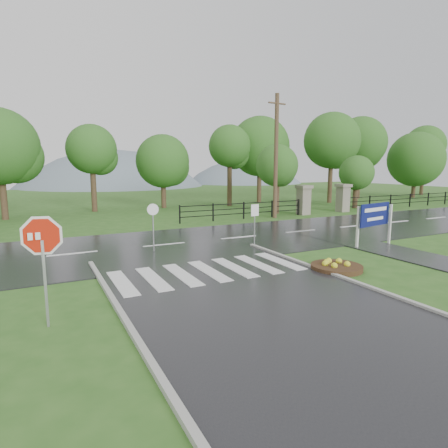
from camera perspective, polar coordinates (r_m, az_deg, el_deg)
ground at (r=9.19m, az=11.27°, el=-15.05°), size 120.00×120.00×0.00m
main_road at (r=17.76m, az=-9.09°, el=-3.26°), size 90.00×8.00×0.04m
walkway at (r=17.74m, az=25.06°, el=-4.01°), size 2.20×11.00×0.04m
crosswalk at (r=13.21m, az=-2.34°, el=-7.12°), size 6.50×2.80×0.02m
pillar_west at (r=29.13m, az=12.04°, el=3.71°), size 1.00×1.00×2.24m
pillar_east at (r=31.80m, az=17.67°, el=3.91°), size 1.00×1.00×2.24m
fence_west at (r=26.21m, az=3.03°, el=2.34°), size 9.58×0.08×1.20m
fence_east at (r=40.10m, az=28.68°, el=3.55°), size 20.58×0.08×1.20m
hills at (r=74.60m, az=-19.41°, el=-6.58°), size 102.00×48.00×48.00m
treeline at (r=31.40m, az=-15.26°, el=1.80°), size 83.20×5.20×10.00m
stop_sign at (r=9.35m, az=-25.95°, el=-2.99°), size 1.20×0.31×2.77m
estate_billboard at (r=18.57m, az=22.01°, el=1.04°), size 2.26×0.48×2.00m
flower_bed at (r=14.07m, az=16.78°, el=-6.18°), size 1.82×1.82×0.36m
reg_sign_small at (r=17.05m, az=4.71°, el=1.14°), size 0.44×0.09×1.97m
reg_sign_round at (r=16.22m, az=-10.75°, el=0.38°), size 0.49×0.10×2.11m
utility_pole_east at (r=26.85m, az=7.92°, el=10.22°), size 1.53×0.29×8.60m
entrance_tree_left at (r=29.34m, az=8.09°, el=8.74°), size 3.23×3.23×5.34m
entrance_tree_right at (r=34.84m, az=19.54°, el=7.32°), size 3.00×3.00×4.59m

